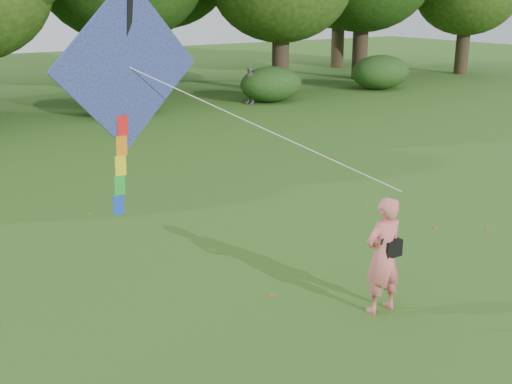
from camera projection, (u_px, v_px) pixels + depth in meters
ground at (378, 306)px, 9.96m from camera, size 100.00×100.00×0.00m
man_kite_flyer at (383, 255)px, 9.56m from camera, size 0.68×0.46×1.81m
bystander_right at (250, 85)px, 28.29m from camera, size 0.80×1.04×1.65m
crossbody_bag at (391, 247)px, 9.56m from camera, size 0.43×0.20×0.71m
flying_kite at (128, 71)px, 7.93m from camera, size 4.68×1.53×2.98m
shrub_band at (27, 103)px, 23.39m from camera, size 39.15×3.22×1.88m
fallen_leaves at (224, 221)px, 13.69m from camera, size 11.35×14.02×0.01m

